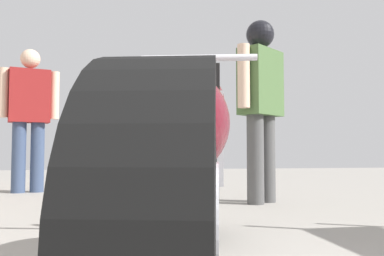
{
  "coord_description": "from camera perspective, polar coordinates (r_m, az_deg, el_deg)",
  "views": [
    {
      "loc": [
        -0.32,
        0.29,
        0.49
      ],
      "look_at": [
        0.18,
        3.31,
        0.66
      ],
      "focal_mm": 38.29,
      "sensor_mm": 36.0,
      "label": 1
    }
  ],
  "objects": [
    {
      "name": "ground_plane",
      "position": [
        3.17,
        -3.61,
        -12.09
      ],
      "size": [
        16.35,
        16.35,
        0.0
      ],
      "primitive_type": "plane",
      "color": "gray"
    },
    {
      "name": "mechanic_in_blue",
      "position": [
        5.3,
        -21.73,
        2.24
      ],
      "size": [
        0.69,
        0.37,
        1.72
      ],
      "color": "#384766",
      "rests_on": "ground_plane"
    },
    {
      "name": "mechanic_with_helmet",
      "position": [
        3.99,
        9.55,
        4.87
      ],
      "size": [
        0.6,
        0.52,
        1.75
      ],
      "color": "#4C4C4C",
      "rests_on": "ground_plane"
    },
    {
      "name": "motorcycle_maroon_cruiser",
      "position": [
        1.55,
        -0.47,
        -5.3
      ],
      "size": [
        0.83,
        2.19,
        1.03
      ],
      "color": "black",
      "rests_on": "ground_plane"
    }
  ]
}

